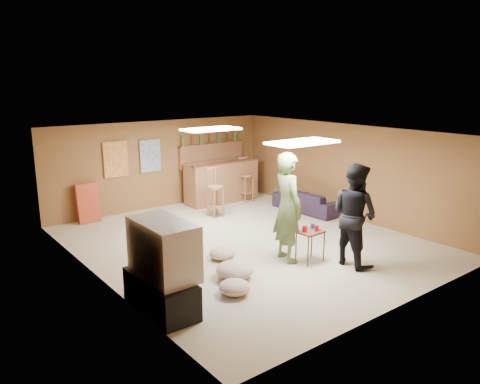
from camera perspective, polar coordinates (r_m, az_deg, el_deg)
ground at (r=9.46m, az=0.74°, el=-6.12°), size 7.00×7.00×0.00m
ceiling at (r=8.97m, az=0.79°, el=7.24°), size 6.00×7.00×0.02m
wall_back at (r=12.04m, az=-9.65°, el=3.36°), size 6.00×0.02×2.20m
wall_front at (r=6.86m, az=19.29°, el=-4.88°), size 6.00×0.02×2.20m
wall_left at (r=7.71m, az=-17.01°, el=-2.71°), size 0.02×7.00×2.20m
wall_right at (r=11.22m, az=12.87°, el=2.48°), size 0.02×7.00×2.20m
tv_stand at (r=6.82m, az=-9.63°, el=-12.08°), size 0.55×1.30×0.50m
dvd_box at (r=6.96m, az=-7.97°, el=-12.40°), size 0.35×0.50×0.08m
tv_body at (r=6.60m, az=-9.32°, el=-6.84°), size 0.60×1.10×0.80m
tv_screen at (r=6.74m, az=-6.99°, el=-6.32°), size 0.02×0.95×0.65m
bar_counter at (r=12.45m, az=-2.26°, el=1.29°), size 2.00×0.60×1.10m
bar_lip at (r=12.15m, az=-1.60°, el=3.63°), size 2.10×0.12×0.05m
bar_shelf at (r=12.66m, az=-3.49°, el=5.84°), size 2.00×0.18×0.05m
bar_backing at (r=12.72m, az=-3.52°, el=4.51°), size 2.00×0.14×0.60m
poster_left at (r=11.46m, az=-14.91°, el=3.86°), size 0.60×0.03×0.85m
poster_right at (r=11.83m, az=-10.89°, el=4.35°), size 0.55×0.03×0.80m
folding_chair_stack at (r=11.21m, az=-18.07°, el=-1.27°), size 0.50×0.26×0.91m
ceiling_panel_front at (r=7.86m, az=7.63°, el=6.03°), size 1.20×0.60×0.04m
ceiling_panel_back at (r=9.93m, az=-3.56°, el=7.65°), size 1.20×0.60×0.04m
person_olive at (r=8.31m, az=5.81°, el=-1.85°), size 0.60×0.80×1.97m
person_black at (r=8.35m, az=13.76°, el=-2.67°), size 0.73×0.91×1.82m
sofa at (r=11.71m, az=8.23°, el=-1.07°), size 0.78×1.83×0.53m
tray_table at (r=8.48m, az=8.53°, el=-6.57°), size 0.46×0.38×0.57m
cup_red_near at (r=8.31m, az=7.90°, el=-4.46°), size 0.08×0.08×0.11m
cup_red_far at (r=8.39m, az=9.32°, el=-4.35°), size 0.09×0.09×0.11m
cup_blue at (r=8.52m, az=8.81°, el=-4.10°), size 0.07×0.07×0.10m
bar_stool_left at (r=11.06m, az=-3.01°, el=-0.09°), size 0.41×0.41×1.17m
bar_stool_right at (r=12.44m, az=0.75°, el=1.65°), size 0.47×0.47×1.25m
cushion_near_tv at (r=7.77m, az=-0.65°, el=-9.48°), size 0.81×0.81×0.28m
cushion_mid at (r=8.58m, az=-2.21°, el=-7.47°), size 0.61×0.61×0.21m
cushion_far at (r=7.24m, az=-0.68°, el=-11.54°), size 0.56×0.56×0.22m
bottle_row at (r=12.59m, az=-3.67°, el=6.51°), size 1.76×0.08×0.26m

